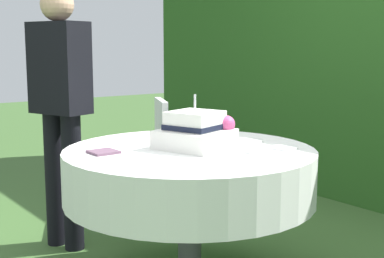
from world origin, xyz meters
The scene contains 9 objects.
cake_table centered at (0.00, 0.00, 0.61)m, with size 1.28×1.28×0.74m.
wedding_cake centered at (0.00, 0.04, 0.83)m, with size 0.41×0.41×0.28m.
serving_plate_near centered at (0.29, 0.39, 0.75)m, with size 0.13×0.13×0.01m, color white.
serving_plate_far centered at (0.25, 0.20, 0.75)m, with size 0.11×0.11×0.01m, color white.
serving_plate_left centered at (-0.33, 0.16, 0.75)m, with size 0.11×0.11×0.01m, color white.
serving_plate_right centered at (0.03, 0.38, 0.75)m, with size 0.15×0.15×0.01m, color white.
napkin_stack centered at (-0.16, -0.40, 0.75)m, with size 0.13×0.13×0.01m, color #6B4C60.
garden_chair centered at (-1.00, 0.37, 0.54)m, with size 0.53×0.53×0.89m.
standing_person centered at (-0.94, -0.28, 0.93)m, with size 0.41×0.31×1.60m.
Camera 1 is at (2.16, -1.59, 1.26)m, focal length 50.47 mm.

